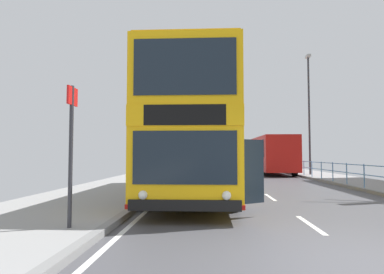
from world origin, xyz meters
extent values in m
cube|color=#47474C|center=(0.00, 0.00, -0.03)|extent=(8.40, 140.00, 0.06)
cube|color=silver|center=(0.00, 2.60, 0.00)|extent=(0.12, 2.00, 0.00)
cube|color=silver|center=(0.00, 7.40, 0.00)|extent=(0.12, 2.00, 0.00)
cube|color=silver|center=(0.00, 12.20, 0.00)|extent=(0.12, 2.00, 0.00)
cube|color=silver|center=(0.00, 17.00, 0.00)|extent=(0.12, 2.00, 0.00)
cube|color=silver|center=(0.00, 21.80, 0.00)|extent=(0.12, 2.00, 0.00)
cube|color=silver|center=(0.00, 26.60, 0.00)|extent=(0.12, 2.00, 0.00)
cube|color=silver|center=(0.00, 31.40, 0.00)|extent=(0.12, 2.00, 0.00)
cube|color=silver|center=(0.00, 36.20, 0.00)|extent=(0.12, 2.00, 0.00)
cube|color=silver|center=(0.00, 41.00, 0.00)|extent=(0.12, 2.00, 0.00)
cube|color=silver|center=(0.00, 45.80, 0.00)|extent=(0.12, 2.00, 0.00)
cube|color=silver|center=(0.00, 50.60, 0.00)|extent=(0.12, 2.00, 0.00)
cube|color=silver|center=(-3.95, 0.00, 0.00)|extent=(0.12, 133.00, 0.00)
cube|color=gray|center=(-4.30, 0.00, 0.07)|extent=(0.20, 140.00, 0.14)
cube|color=#F4B20F|center=(-2.76, 7.45, 1.26)|extent=(2.59, 10.36, 1.83)
cube|color=#F4B20F|center=(-2.76, 7.45, 2.42)|extent=(2.60, 10.42, 0.48)
cube|color=#F4B20F|center=(-2.76, 7.45, 3.49)|extent=(2.59, 10.36, 1.67)
cube|color=#D0970D|center=(-2.76, 7.45, 4.36)|extent=(2.51, 10.05, 0.08)
cube|color=#19232D|center=(-2.76, 2.26, 1.48)|extent=(2.27, 0.03, 1.17)
cube|color=black|center=(-2.76, 2.25, 2.42)|extent=(1.81, 0.03, 0.46)
cube|color=#19232D|center=(-2.76, 2.26, 3.49)|extent=(2.27, 0.03, 1.27)
cube|color=black|center=(-2.76, 2.25, 0.45)|extent=(2.46, 0.08, 0.24)
cube|color=#B2140F|center=(-2.76, 7.45, 0.41)|extent=(2.62, 10.42, 0.10)
cube|color=#19232D|center=(-1.45, 7.71, 1.52)|extent=(0.03, 8.08, 0.95)
cube|color=#19232D|center=(-1.45, 7.45, 3.57)|extent=(0.03, 9.33, 1.00)
cube|color=#19232D|center=(-4.06, 7.71, 1.52)|extent=(0.03, 8.08, 0.95)
cube|color=#19232D|center=(-4.06, 7.45, 3.57)|extent=(0.03, 9.33, 1.00)
sphere|color=white|center=(-1.86, 2.24, 0.67)|extent=(0.20, 0.20, 0.20)
sphere|color=white|center=(-3.67, 2.24, 0.67)|extent=(0.20, 0.20, 0.20)
cube|color=#19232D|center=(-1.19, 3.32, 1.14)|extent=(0.68, 0.49, 1.57)
cube|color=black|center=(-1.53, 3.62, 1.14)|extent=(0.10, 0.90, 1.57)
cylinder|color=black|center=(-1.52, 4.47, 0.52)|extent=(0.30, 1.04, 1.04)
cylinder|color=black|center=(-4.00, 4.47, 0.52)|extent=(0.30, 1.04, 1.04)
cylinder|color=black|center=(-1.51, 10.73, 0.52)|extent=(0.30, 1.04, 1.04)
cylinder|color=black|center=(-4.00, 10.74, 0.52)|extent=(0.30, 1.04, 1.04)
cube|color=red|center=(2.86, 22.87, 1.65)|extent=(2.61, 9.51, 2.67)
cube|color=#19232D|center=(1.62, 22.85, 2.03)|extent=(0.14, 8.06, 1.28)
cube|color=#19232D|center=(4.11, 22.89, 2.03)|extent=(0.14, 8.06, 1.28)
cube|color=#19232D|center=(2.80, 27.63, 1.92)|extent=(2.12, 0.06, 1.60)
cylinder|color=black|center=(1.64, 25.59, 0.48)|extent=(0.29, 0.96, 0.96)
cylinder|color=black|center=(4.01, 25.63, 0.48)|extent=(0.29, 0.96, 0.96)
cylinder|color=black|center=(1.72, 19.92, 0.48)|extent=(0.29, 0.96, 0.96)
cylinder|color=black|center=(4.09, 19.95, 0.48)|extent=(0.29, 0.96, 0.96)
cylinder|color=#598CC6|center=(4.45, 9.75, 0.65)|extent=(0.05, 0.05, 1.01)
cylinder|color=#598CC6|center=(4.45, 11.55, 0.65)|extent=(0.05, 0.05, 1.01)
cylinder|color=#598CC6|center=(4.45, 13.36, 0.65)|extent=(0.05, 0.05, 1.01)
cylinder|color=#598CC6|center=(4.45, 15.17, 0.65)|extent=(0.05, 0.05, 1.01)
cylinder|color=#598CC6|center=(4.45, 16.98, 0.65)|extent=(0.05, 0.05, 1.01)
cylinder|color=#598CC6|center=(4.45, 18.79, 0.65)|extent=(0.05, 0.05, 1.01)
cylinder|color=#598CC6|center=(4.45, 20.60, 0.65)|extent=(0.05, 0.05, 1.01)
cylinder|color=#598CC6|center=(4.45, 22.41, 0.65)|extent=(0.05, 0.05, 1.01)
cylinder|color=#598CC6|center=(4.45, 24.22, 0.65)|extent=(0.05, 0.05, 1.01)
cylinder|color=#598CC6|center=(4.45, 26.03, 0.65)|extent=(0.05, 0.05, 1.01)
cylinder|color=#598CC6|center=(4.45, 27.84, 0.65)|extent=(0.05, 0.05, 1.01)
cylinder|color=#598CC6|center=(4.45, 29.65, 0.65)|extent=(0.05, 0.05, 1.01)
cylinder|color=#598CC6|center=(4.45, 14.27, 1.10)|extent=(0.04, 30.76, 0.04)
cylinder|color=#598CC6|center=(4.45, 14.27, 0.70)|extent=(0.04, 30.76, 0.04)
cylinder|color=#2D2D33|center=(-4.93, 1.40, 1.52)|extent=(0.08, 0.08, 2.76)
cube|color=red|center=(-4.93, 1.42, 2.70)|extent=(0.04, 0.44, 0.36)
cylinder|color=#38383D|center=(5.16, 19.71, 4.45)|extent=(0.14, 0.14, 8.62)
cube|color=#B2B2AD|center=(5.16, 19.71, 8.88)|extent=(0.28, 0.60, 0.20)
camera|label=1|loc=(-2.24, -4.93, 1.53)|focal=31.00mm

